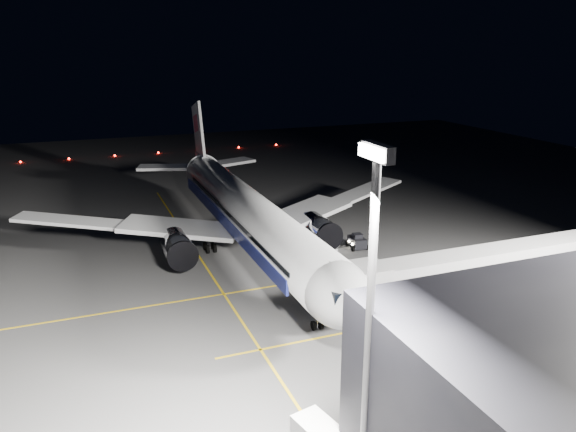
% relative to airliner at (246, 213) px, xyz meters
% --- Properties ---
extents(ground, '(200.00, 200.00, 0.00)m').
position_rel_airliner_xyz_m(ground, '(1.08, 0.00, -5.16)').
color(ground, '#4C4C4F').
rests_on(ground, ground).
extents(guide_line_main, '(0.25, 80.00, 0.01)m').
position_rel_airliner_xyz_m(guide_line_main, '(11.08, 0.00, -5.16)').
color(guide_line_main, gold).
rests_on(guide_line_main, ground).
extents(guide_line_cross, '(70.00, 0.25, 0.01)m').
position_rel_airliner_xyz_m(guide_line_cross, '(1.08, -6.00, -5.16)').
color(guide_line_cross, gold).
rests_on(guide_line_cross, ground).
extents(guide_line_side, '(0.25, 40.00, 0.01)m').
position_rel_airliner_xyz_m(guide_line_side, '(23.08, 10.00, -5.16)').
color(guide_line_side, gold).
rests_on(guide_line_side, ground).
extents(airliner, '(61.48, 54.22, 16.64)m').
position_rel_airliner_xyz_m(airliner, '(0.00, 0.00, 0.00)').
color(airliner, silver).
rests_on(airliner, ground).
extents(jet_bridge, '(3.60, 34.40, 6.30)m').
position_rel_airliner_xyz_m(jet_bridge, '(23.08, 18.06, -0.58)').
color(jet_bridge, '#B2B2B7').
rests_on(jet_bridge, ground).
extents(floodlight_mast_south, '(2.40, 0.67, 20.70)m').
position_rel_airliner_xyz_m(floodlight_mast_south, '(41.08, -6.01, 7.21)').
color(floodlight_mast_south, '#59595E').
rests_on(floodlight_mast_south, ground).
extents(taxiway_lights, '(0.44, 60.44, 0.44)m').
position_rel_airliner_xyz_m(taxiway_lights, '(-70.92, 0.00, -4.94)').
color(taxiway_lights, '#FF140A').
rests_on(taxiway_lights, ground).
extents(baggage_tug, '(2.86, 2.38, 1.95)m').
position_rel_airliner_xyz_m(baggage_tug, '(3.84, 13.57, -4.27)').
color(baggage_tug, black).
rests_on(baggage_tug, ground).
extents(safety_cone_a, '(0.42, 0.42, 0.62)m').
position_rel_airliner_xyz_m(safety_cone_a, '(-1.03, 7.65, -4.85)').
color(safety_cone_a, '#FF5B0A').
rests_on(safety_cone_a, ground).
extents(safety_cone_b, '(0.42, 0.42, 0.63)m').
position_rel_airliner_xyz_m(safety_cone_b, '(-4.38, 4.00, -4.85)').
color(safety_cone_b, '#FF5B0A').
rests_on(safety_cone_b, ground).
extents(safety_cone_c, '(0.41, 0.41, 0.62)m').
position_rel_airliner_xyz_m(safety_cone_c, '(-0.38, 5.32, -4.86)').
color(safety_cone_c, '#FF5B0A').
rests_on(safety_cone_c, ground).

